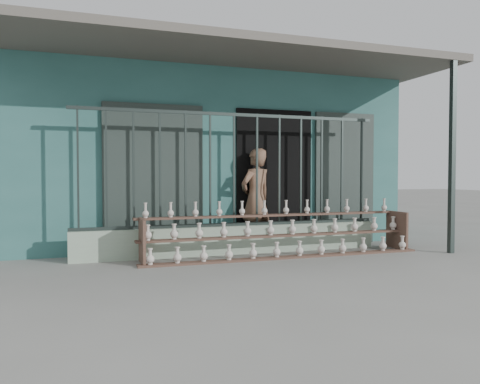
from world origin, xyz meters
name	(u,v)px	position (x,y,z in m)	size (l,w,h in m)	color
ground	(264,269)	(0.00, 0.00, 0.00)	(60.00, 60.00, 0.00)	slate
workshop_building	(193,159)	(0.00, 4.23, 1.62)	(7.40, 6.60, 3.21)	#2F635F
parapet_wall	(234,240)	(0.00, 1.30, 0.23)	(5.00, 0.20, 0.45)	#97B097
security_fence	(234,170)	(0.00, 1.30, 1.35)	(5.00, 0.04, 1.80)	#283330
shelf_rack	(282,233)	(0.65, 0.89, 0.36)	(4.50, 0.68, 0.85)	brown
elderly_woman	(256,199)	(0.49, 1.60, 0.86)	(0.62, 0.41, 1.71)	brown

